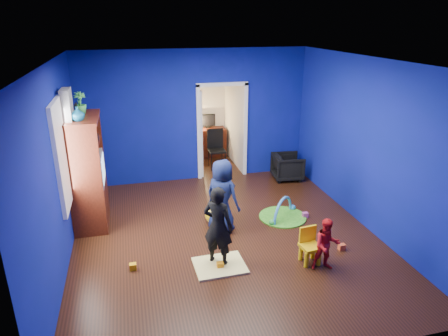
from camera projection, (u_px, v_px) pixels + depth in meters
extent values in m
cube|color=black|center=(226.00, 237.00, 6.78)|extent=(5.00, 5.50, 0.01)
cube|color=white|center=(226.00, 61.00, 5.76)|extent=(5.00, 5.50, 0.01)
cube|color=navy|center=(196.00, 117.00, 8.77)|extent=(5.00, 0.02, 2.90)
cube|color=navy|center=(297.00, 247.00, 3.77)|extent=(5.00, 0.02, 2.90)
cube|color=navy|center=(57.00, 169.00, 5.71)|extent=(0.02, 5.50, 2.90)
cube|color=navy|center=(367.00, 145.00, 6.83)|extent=(0.02, 5.50, 2.90)
imported|color=black|center=(288.00, 167.00, 9.12)|extent=(0.71, 0.69, 0.59)
imported|color=black|center=(218.00, 226.00, 5.84)|extent=(0.55, 0.51, 1.25)
imported|color=#0E1135|center=(222.00, 196.00, 6.77)|extent=(0.73, 0.75, 1.30)
imported|color=red|center=(327.00, 245.00, 5.78)|extent=(0.44, 0.36, 0.81)
imported|color=#0D5D6A|center=(77.00, 114.00, 6.27)|extent=(0.25, 0.25, 0.23)
imported|color=green|center=(80.00, 103.00, 6.72)|extent=(0.26, 0.26, 0.37)
cube|color=#3C110A|center=(87.00, 172.00, 6.93)|extent=(0.58, 1.14, 1.96)
cube|color=silver|center=(89.00, 169.00, 6.92)|extent=(0.46, 0.70, 0.54)
cube|color=#F2E07A|center=(220.00, 265.00, 5.97)|extent=(0.77, 0.62, 0.03)
sphere|color=yellow|center=(216.00, 213.00, 7.15)|extent=(0.42, 0.42, 0.42)
cube|color=yellow|center=(310.00, 248.00, 5.99)|extent=(0.31, 0.31, 0.50)
cylinder|color=#4AA024|center=(283.00, 217.00, 7.43)|extent=(0.87, 0.87, 0.02)
torus|color=#3F8CD8|center=(283.00, 216.00, 7.43)|extent=(0.59, 0.58, 0.78)
cube|color=white|center=(60.00, 155.00, 6.00)|extent=(0.03, 0.95, 1.55)
cube|color=slate|center=(75.00, 161.00, 6.63)|extent=(0.14, 0.42, 2.40)
cube|color=white|center=(222.00, 133.00, 9.05)|extent=(1.16, 0.10, 2.10)
cube|color=#3D140A|center=(209.00, 142.00, 10.66)|extent=(0.88, 0.44, 0.75)
cube|color=black|center=(208.00, 120.00, 10.56)|extent=(0.40, 0.05, 0.32)
sphere|color=#FFD88C|center=(198.00, 122.00, 10.45)|extent=(0.14, 0.14, 0.14)
cube|color=black|center=(217.00, 150.00, 9.75)|extent=(0.40, 0.40, 0.92)
cube|color=white|center=(207.00, 79.00, 10.18)|extent=(0.88, 0.24, 0.04)
cube|color=#D24A23|center=(342.00, 247.00, 6.38)|extent=(0.10, 0.08, 0.10)
sphere|color=#2384C9|center=(293.00, 207.00, 7.72)|extent=(0.11, 0.11, 0.11)
cube|color=orange|center=(220.00, 265.00, 5.91)|extent=(0.10, 0.08, 0.10)
sphere|color=green|center=(272.00, 222.00, 7.15)|extent=(0.11, 0.11, 0.11)
cube|color=#C64A92|center=(305.00, 215.00, 7.42)|extent=(0.10, 0.08, 0.10)
cube|color=orange|center=(133.00, 267.00, 5.87)|extent=(0.10, 0.08, 0.10)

